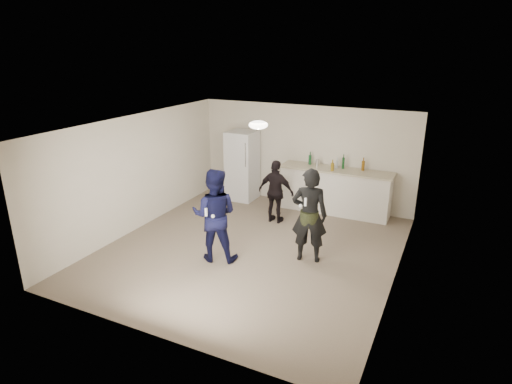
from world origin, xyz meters
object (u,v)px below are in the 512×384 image
at_px(fridge, 242,166).
at_px(spectator, 276,192).
at_px(man, 215,215).
at_px(shaker, 317,162).
at_px(counter, 335,192).
at_px(woman, 309,215).

distance_m(fridge, spectator, 1.80).
bearing_deg(spectator, fridge, -34.82).
height_order(fridge, man, fridge).
distance_m(shaker, spectator, 1.44).
distance_m(counter, shaker, 0.82).
bearing_deg(spectator, counter, -129.40).
height_order(shaker, spectator, spectator).
bearing_deg(spectator, woman, 134.27).
xyz_separation_m(shaker, man, (-0.87, -3.39, -0.29)).
height_order(man, woman, woman).
relative_size(counter, man, 1.46).
distance_m(shaker, man, 3.52).
xyz_separation_m(fridge, shaker, (1.97, 0.16, 0.28)).
bearing_deg(woman, spectator, -61.30).
bearing_deg(man, woman, -173.74).
height_order(man, spectator, man).
bearing_deg(fridge, shaker, 4.68).
height_order(fridge, shaker, fridge).
xyz_separation_m(counter, woman, (0.23, -2.59, 0.38)).
height_order(shaker, woman, woman).
bearing_deg(counter, woman, -85.00).
bearing_deg(fridge, spectator, -37.47).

